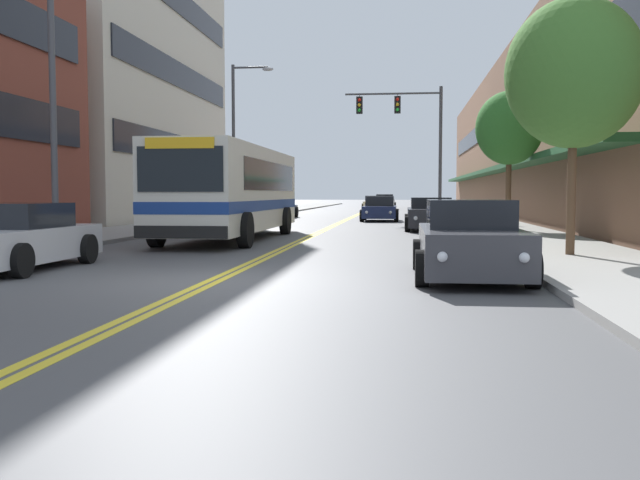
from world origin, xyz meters
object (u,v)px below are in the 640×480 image
(city_bus, at_px, (233,188))
(street_tree_right_mid, at_px, (509,128))
(street_lamp_left_near, at_px, (61,30))
(car_dark_grey_parked_right_foreground, at_px, (469,242))
(car_champagne_moving_third, at_px, (375,204))
(car_navy_moving_lead, at_px, (380,210))
(street_tree_right_near, at_px, (574,74))
(street_lamp_left_far, at_px, (239,130))
(car_slate_blue_parked_left_near, at_px, (277,208))
(car_charcoal_parked_right_mid, at_px, (430,215))
(traffic_signal_mast, at_px, (410,127))
(car_black_moving_second, at_px, (385,202))
(car_silver_parked_left_mid, at_px, (14,239))

(city_bus, relative_size, street_tree_right_mid, 2.07)
(street_lamp_left_near, bearing_deg, car_dark_grey_parked_right_foreground, -21.67)
(car_champagne_moving_third, xyz_separation_m, street_tree_right_mid, (6.54, -34.16, 3.40))
(city_bus, height_order, street_tree_right_mid, street_tree_right_mid)
(car_dark_grey_parked_right_foreground, relative_size, street_lamp_left_near, 0.47)
(car_navy_moving_lead, relative_size, street_tree_right_near, 0.74)
(car_dark_grey_parked_right_foreground, xyz_separation_m, car_navy_moving_lead, (-2.47, 26.30, -0.02))
(car_champagne_moving_third, xyz_separation_m, street_lamp_left_near, (-5.79, -45.74, 4.85))
(street_lamp_left_far, bearing_deg, car_dark_grey_parked_right_foreground, -67.18)
(car_champagne_moving_third, xyz_separation_m, street_tree_right_near, (6.30, -45.73, 3.58))
(street_tree_right_mid, bearing_deg, street_lamp_left_near, -136.78)
(car_slate_blue_parked_left_near, distance_m, car_champagne_moving_third, 20.26)
(city_bus, relative_size, car_charcoal_parked_right_mid, 2.24)
(street_lamp_left_far, bearing_deg, city_bus, -77.84)
(traffic_signal_mast, bearing_deg, car_dark_grey_parked_right_foreground, -88.06)
(car_navy_moving_lead, xyz_separation_m, street_tree_right_near, (5.07, -22.52, 3.57))
(car_dark_grey_parked_right_foreground, height_order, traffic_signal_mast, traffic_signal_mast)
(car_dark_grey_parked_right_foreground, bearing_deg, car_black_moving_second, 93.04)
(car_charcoal_parked_right_mid, relative_size, street_tree_right_near, 0.85)
(car_silver_parked_left_mid, bearing_deg, car_charcoal_parked_right_mid, 61.86)
(street_tree_right_near, bearing_deg, car_silver_parked_left_mid, -163.31)
(car_silver_parked_left_mid, bearing_deg, car_dark_grey_parked_right_foreground, -2.26)
(car_dark_grey_parked_right_foreground, height_order, street_lamp_left_far, street_lamp_left_far)
(city_bus, bearing_deg, street_lamp_left_near, -113.02)
(traffic_signal_mast, relative_size, street_tree_right_mid, 1.36)
(car_charcoal_parked_right_mid, distance_m, car_black_moving_second, 39.56)
(car_navy_moving_lead, bearing_deg, traffic_signal_mast, -3.11)
(car_navy_moving_lead, bearing_deg, car_slate_blue_parked_left_near, 150.47)
(car_silver_parked_left_mid, height_order, traffic_signal_mast, traffic_signal_mast)
(city_bus, relative_size, traffic_signal_mast, 1.52)
(traffic_signal_mast, height_order, street_lamp_left_far, street_lamp_left_far)
(street_lamp_left_near, height_order, street_lamp_left_far, street_lamp_left_near)
(car_slate_blue_parked_left_near, distance_m, car_black_moving_second, 26.95)
(car_charcoal_parked_right_mid, distance_m, traffic_signal_mast, 10.48)
(traffic_signal_mast, bearing_deg, street_tree_right_near, -81.16)
(car_silver_parked_left_mid, relative_size, car_champagne_moving_third, 1.04)
(car_black_moving_second, bearing_deg, car_navy_moving_lead, -89.02)
(car_slate_blue_parked_left_near, xyz_separation_m, street_tree_right_mid, (11.71, -14.58, 3.42))
(car_silver_parked_left_mid, bearing_deg, car_slate_blue_parked_left_near, 90.01)
(car_dark_grey_parked_right_foreground, height_order, car_charcoal_parked_right_mid, car_dark_grey_parked_right_foreground)
(traffic_signal_mast, bearing_deg, street_tree_right_mid, -71.02)
(car_silver_parked_left_mid, distance_m, street_lamp_left_far, 22.47)
(car_champagne_moving_third, bearing_deg, car_silver_parked_left_mid, -96.00)
(car_navy_moving_lead, bearing_deg, car_black_moving_second, 90.98)
(car_dark_grey_parked_right_foreground, xyz_separation_m, car_champagne_moving_third, (-3.69, 49.51, -0.03))
(street_lamp_left_far, bearing_deg, car_slate_blue_parked_left_near, 85.60)
(traffic_signal_mast, bearing_deg, car_black_moving_second, 93.99)
(street_tree_right_near, bearing_deg, car_champagne_moving_third, 97.84)
(street_lamp_left_far, bearing_deg, car_navy_moving_lead, 29.03)
(city_bus, relative_size, car_black_moving_second, 2.38)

